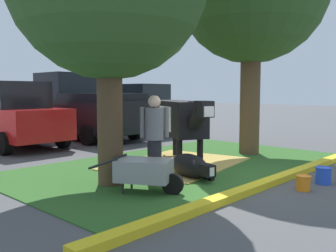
{
  "coord_description": "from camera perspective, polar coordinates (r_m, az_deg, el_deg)",
  "views": [
    {
      "loc": [
        -6.16,
        -4.1,
        1.73
      ],
      "look_at": [
        0.39,
        2.02,
        0.9
      ],
      "focal_mm": 40.39,
      "sensor_mm": 36.0,
      "label": 1
    }
  ],
  "objects": [
    {
      "name": "ground_plane",
      "position": [
        7.6,
        9.28,
        -7.93
      ],
      "size": [
        80.0,
        80.0,
        0.0
      ],
      "primitive_type": "plane",
      "color": "#4C4C4F"
    },
    {
      "name": "grass_island",
      "position": [
        8.97,
        2.29,
        -5.77
      ],
      "size": [
        8.06,
        4.6,
        0.02
      ],
      "primitive_type": "cube",
      "color": "#2D5B23",
      "rests_on": "ground"
    },
    {
      "name": "curb_yellow",
      "position": [
        7.62,
        16.49,
        -7.58
      ],
      "size": [
        9.26,
        0.24,
        0.12
      ],
      "primitive_type": "cube",
      "color": "yellow",
      "rests_on": "ground"
    },
    {
      "name": "hay_bedding",
      "position": [
        8.93,
        1.41,
        -5.72
      ],
      "size": [
        3.58,
        2.93,
        0.04
      ],
      "primitive_type": "cube",
      "rotation": [
        0.0,
        0.0,
        0.18
      ],
      "color": "tan",
      "rests_on": "ground"
    },
    {
      "name": "cow_holstein",
      "position": [
        8.98,
        1.62,
        1.16
      ],
      "size": [
        1.91,
        2.88,
        1.54
      ],
      "color": "black",
      "rests_on": "ground"
    },
    {
      "name": "calf_lying",
      "position": [
        7.56,
        3.47,
        -6.09
      ],
      "size": [
        0.78,
        1.33,
        0.48
      ],
      "color": "black",
      "rests_on": "ground"
    },
    {
      "name": "person_handler",
      "position": [
        6.91,
        -2.06,
        -1.69
      ],
      "size": [
        0.4,
        0.41,
        1.65
      ],
      "color": "black",
      "rests_on": "ground"
    },
    {
      "name": "wheelbarrow",
      "position": [
        6.42,
        -3.44,
        -6.78
      ],
      "size": [
        1.14,
        1.53,
        0.63
      ],
      "color": "gray",
      "rests_on": "ground"
    },
    {
      "name": "bucket_orange",
      "position": [
        7.06,
        19.74,
        -8.02
      ],
      "size": [
        0.26,
        0.26,
        0.27
      ],
      "color": "orange",
      "rests_on": "ground"
    },
    {
      "name": "bucket_blue",
      "position": [
        7.67,
        22.38,
        -6.86
      ],
      "size": [
        0.31,
        0.31,
        0.32
      ],
      "color": "blue",
      "rests_on": "ground"
    },
    {
      "name": "sedan_red",
      "position": [
        12.74,
        -22.51,
        1.53
      ],
      "size": [
        2.02,
        4.4,
        2.02
      ],
      "color": "red",
      "rests_on": "ground"
    },
    {
      "name": "pickup_truck_black",
      "position": [
        14.37,
        -13.09,
        2.69
      ],
      "size": [
        2.22,
        5.4,
        2.42
      ],
      "color": "black",
      "rests_on": "ground"
    },
    {
      "name": "sedan_silver",
      "position": [
        15.8,
        -4.45,
        2.56
      ],
      "size": [
        2.02,
        4.4,
        2.02
      ],
      "color": "silver",
      "rests_on": "ground"
    }
  ]
}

